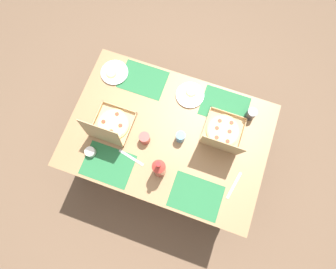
% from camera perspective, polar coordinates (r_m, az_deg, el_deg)
% --- Properties ---
extents(ground_plane, '(6.00, 6.00, 0.00)m').
position_cam_1_polar(ground_plane, '(2.76, 0.00, -4.16)').
color(ground_plane, brown).
extents(dining_table, '(1.49, 1.02, 0.76)m').
position_cam_1_polar(dining_table, '(2.11, 0.00, -0.76)').
color(dining_table, '#3F3328').
rests_on(dining_table, ground_plane).
extents(placemat_near_left, '(0.36, 0.26, 0.00)m').
position_cam_1_polar(placemat_near_left, '(2.13, 11.88, 5.90)').
color(placemat_near_left, '#236638').
rests_on(placemat_near_left, dining_table).
extents(placemat_near_right, '(0.36, 0.26, 0.00)m').
position_cam_1_polar(placemat_near_right, '(2.18, -5.29, 11.48)').
color(placemat_near_right, '#236638').
rests_on(placemat_near_right, dining_table).
extents(placemat_far_left, '(0.36, 0.26, 0.00)m').
position_cam_1_polar(placemat_far_left, '(1.95, 5.94, -12.83)').
color(placemat_far_left, '#236638').
rests_on(placemat_far_left, dining_table).
extents(placemat_far_right, '(0.36, 0.26, 0.00)m').
position_cam_1_polar(placemat_far_right, '(2.01, -12.58, -6.23)').
color(placemat_far_right, '#236638').
rests_on(placemat_far_right, dining_table).
extents(pizza_box_center, '(0.29, 0.33, 0.32)m').
position_cam_1_polar(pizza_box_center, '(2.00, 11.49, 0.18)').
color(pizza_box_center, tan).
rests_on(pizza_box_center, dining_table).
extents(pizza_box_corner_left, '(0.28, 0.28, 0.32)m').
position_cam_1_polar(pizza_box_corner_left, '(2.02, -12.03, 1.75)').
color(pizza_box_corner_left, tan).
rests_on(pizza_box_corner_left, dining_table).
extents(plate_far_right, '(0.22, 0.22, 0.03)m').
position_cam_1_polar(plate_far_right, '(2.11, 4.68, 8.37)').
color(plate_far_right, white).
rests_on(plate_far_right, dining_table).
extents(plate_near_left, '(0.22, 0.22, 0.03)m').
position_cam_1_polar(plate_near_left, '(2.23, -11.30, 12.71)').
color(plate_near_left, white).
rests_on(plate_near_left, dining_table).
extents(soda_bottle, '(0.09, 0.09, 0.32)m').
position_cam_1_polar(soda_bottle, '(1.83, -1.89, -7.18)').
color(soda_bottle, '#B2382D').
rests_on(soda_bottle, dining_table).
extents(cup_dark, '(0.07, 0.07, 0.10)m').
position_cam_1_polar(cup_dark, '(2.10, 17.12, 4.15)').
color(cup_dark, '#333338').
rests_on(cup_dark, dining_table).
extents(cup_spare, '(0.07, 0.07, 0.10)m').
position_cam_1_polar(cup_spare, '(1.96, 2.67, -0.43)').
color(cup_spare, teal).
rests_on(cup_spare, dining_table).
extents(cup_red, '(0.08, 0.08, 0.09)m').
position_cam_1_polar(cup_red, '(1.97, -4.95, -0.78)').
color(cup_red, '#BF4742').
rests_on(cup_red, dining_table).
extents(condiment_bowl, '(0.07, 0.07, 0.05)m').
position_cam_1_polar(condiment_bowl, '(2.04, -16.07, -3.56)').
color(condiment_bowl, white).
rests_on(condiment_bowl, dining_table).
extents(knife_by_near_left, '(0.21, 0.06, 0.00)m').
position_cam_1_polar(knife_by_near_left, '(1.99, -7.78, -4.86)').
color(knife_by_near_left, '#B7B7BC').
rests_on(knife_by_near_left, dining_table).
extents(knife_by_far_left, '(0.06, 0.21, 0.00)m').
position_cam_1_polar(knife_by_far_left, '(2.00, 13.78, -10.38)').
color(knife_by_far_left, '#B7B7BC').
rests_on(knife_by_far_left, dining_table).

